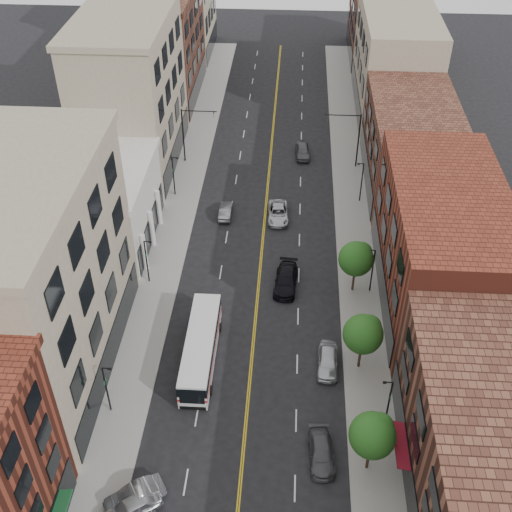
% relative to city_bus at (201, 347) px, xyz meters
% --- Properties ---
extents(ground, '(220.00, 220.00, 0.00)m').
position_rel_city_bus_xyz_m(ground, '(4.38, -13.90, -1.66)').
color(ground, black).
rests_on(ground, ground).
extents(sidewalk_left, '(4.00, 110.00, 0.15)m').
position_rel_city_bus_xyz_m(sidewalk_left, '(-5.62, 21.10, -1.59)').
color(sidewalk_left, gray).
rests_on(sidewalk_left, ground).
extents(sidewalk_right, '(4.00, 110.00, 0.15)m').
position_rel_city_bus_xyz_m(sidewalk_right, '(14.38, 21.10, -1.59)').
color(sidewalk_right, gray).
rests_on(sidewalk_right, ground).
extents(bldg_l_tanoffice, '(10.00, 22.00, 18.00)m').
position_rel_city_bus_xyz_m(bldg_l_tanoffice, '(-12.62, -0.90, 7.34)').
color(bldg_l_tanoffice, gray).
rests_on(bldg_l_tanoffice, ground).
extents(bldg_l_white, '(10.00, 14.00, 8.00)m').
position_rel_city_bus_xyz_m(bldg_l_white, '(-12.62, 17.10, 2.34)').
color(bldg_l_white, silver).
rests_on(bldg_l_white, ground).
extents(bldg_l_far_a, '(10.00, 20.00, 18.00)m').
position_rel_city_bus_xyz_m(bldg_l_far_a, '(-12.62, 34.10, 7.34)').
color(bldg_l_far_a, gray).
rests_on(bldg_l_far_a, ground).
extents(bldg_l_far_b, '(10.00, 20.00, 15.00)m').
position_rel_city_bus_xyz_m(bldg_l_far_b, '(-12.62, 54.10, 5.84)').
color(bldg_l_far_b, '#522B20').
rests_on(bldg_l_far_b, ground).
extents(bldg_r_near, '(10.00, 26.00, 10.00)m').
position_rel_city_bus_xyz_m(bldg_r_near, '(21.38, -13.90, 3.34)').
color(bldg_r_near, '#522B20').
rests_on(bldg_r_near, ground).
extents(bldg_r_mid, '(10.00, 22.00, 12.00)m').
position_rel_city_bus_xyz_m(bldg_r_mid, '(21.38, 10.10, 4.34)').
color(bldg_r_mid, maroon).
rests_on(bldg_r_mid, ground).
extents(bldg_r_far_a, '(10.00, 20.00, 10.00)m').
position_rel_city_bus_xyz_m(bldg_r_far_a, '(21.38, 31.10, 3.34)').
color(bldg_r_far_a, '#522B20').
rests_on(bldg_r_far_a, ground).
extents(bldg_r_far_b, '(10.00, 22.00, 14.00)m').
position_rel_city_bus_xyz_m(bldg_r_far_b, '(21.38, 52.10, 5.34)').
color(bldg_r_far_b, gray).
rests_on(bldg_r_far_b, ground).
extents(bldg_r_far_c, '(10.00, 18.00, 11.00)m').
position_rel_city_bus_xyz_m(bldg_r_far_c, '(21.38, 72.10, 3.84)').
color(bldg_r_far_c, '#522B20').
rests_on(bldg_r_far_c, ground).
extents(tree_r_1, '(3.40, 3.40, 5.59)m').
position_rel_city_bus_xyz_m(tree_r_1, '(13.77, -9.83, 2.47)').
color(tree_r_1, black).
rests_on(tree_r_1, sidewalk_right).
extents(tree_r_2, '(3.40, 3.40, 5.59)m').
position_rel_city_bus_xyz_m(tree_r_2, '(13.77, 0.17, 2.47)').
color(tree_r_2, black).
rests_on(tree_r_2, sidewalk_right).
extents(tree_r_3, '(3.40, 3.40, 5.59)m').
position_rel_city_bus_xyz_m(tree_r_3, '(13.77, 10.17, 2.47)').
color(tree_r_3, black).
rests_on(tree_r_3, sidewalk_right).
extents(lamp_l_1, '(0.81, 0.55, 5.05)m').
position_rel_city_bus_xyz_m(lamp_l_1, '(-6.57, -5.90, 1.31)').
color(lamp_l_1, black).
rests_on(lamp_l_1, sidewalk_left).
extents(lamp_l_2, '(0.81, 0.55, 5.05)m').
position_rel_city_bus_xyz_m(lamp_l_2, '(-6.57, 10.10, 1.31)').
color(lamp_l_2, black).
rests_on(lamp_l_2, sidewalk_left).
extents(lamp_l_3, '(0.81, 0.55, 5.05)m').
position_rel_city_bus_xyz_m(lamp_l_3, '(-6.57, 26.10, 1.31)').
color(lamp_l_3, black).
rests_on(lamp_l_3, sidewalk_left).
extents(lamp_r_1, '(0.81, 0.55, 5.05)m').
position_rel_city_bus_xyz_m(lamp_r_1, '(15.34, -5.90, 1.31)').
color(lamp_r_1, black).
rests_on(lamp_r_1, sidewalk_right).
extents(lamp_r_2, '(0.81, 0.55, 5.05)m').
position_rel_city_bus_xyz_m(lamp_r_2, '(15.34, 10.10, 1.31)').
color(lamp_r_2, black).
rests_on(lamp_r_2, sidewalk_right).
extents(lamp_r_3, '(0.81, 0.55, 5.05)m').
position_rel_city_bus_xyz_m(lamp_r_3, '(15.34, 26.10, 1.31)').
color(lamp_r_3, black).
rests_on(lamp_r_3, sidewalk_right).
extents(signal_mast_left, '(4.49, 0.18, 7.20)m').
position_rel_city_bus_xyz_m(signal_mast_left, '(-5.88, 34.10, 2.98)').
color(signal_mast_left, black).
rests_on(signal_mast_left, sidewalk_left).
extents(signal_mast_right, '(4.49, 0.18, 7.20)m').
position_rel_city_bus_xyz_m(signal_mast_right, '(14.65, 34.10, 2.98)').
color(signal_mast_right, black).
rests_on(signal_mast_right, sidewalk_right).
extents(city_bus, '(2.73, 11.14, 2.86)m').
position_rel_city_bus_xyz_m(city_bus, '(0.00, 0.00, 0.00)').
color(city_bus, silver).
rests_on(city_bus, ground).
extents(car_angle_a, '(4.67, 4.11, 1.52)m').
position_rel_city_bus_xyz_m(car_angle_a, '(-3.02, -14.67, -0.90)').
color(car_angle_a, '#ABAEB3').
rests_on(car_angle_a, ground).
extents(car_angle_b, '(4.45, 3.61, 1.42)m').
position_rel_city_bus_xyz_m(car_angle_b, '(-2.96, -13.67, -0.95)').
color(car_angle_b, '#AEB0B6').
rests_on(car_angle_b, ground).
extents(car_parked_mid, '(2.21, 4.63, 1.30)m').
position_rel_city_bus_xyz_m(car_parked_mid, '(10.30, -9.22, -1.01)').
color(car_parked_mid, '#45454A').
rests_on(car_parked_mid, ground).
extents(car_parked_far, '(1.97, 4.50, 1.51)m').
position_rel_city_bus_xyz_m(car_parked_far, '(11.00, -0.03, -0.91)').
color(car_parked_far, '#B9BCC2').
rests_on(car_parked_far, ground).
extents(car_lane_behind, '(1.36, 3.89, 1.28)m').
position_rel_city_bus_xyz_m(car_lane_behind, '(-0.11, 22.21, -1.02)').
color(car_lane_behind, '#49494E').
rests_on(car_lane_behind, ground).
extents(car_lane_a, '(2.57, 5.50, 1.55)m').
position_rel_city_bus_xyz_m(car_lane_a, '(7.10, 10.41, -0.88)').
color(car_lane_a, black).
rests_on(car_lane_a, ground).
extents(car_lane_b, '(2.56, 5.13, 1.40)m').
position_rel_city_bus_xyz_m(car_lane_b, '(5.89, 22.12, -0.96)').
color(car_lane_b, silver).
rests_on(car_lane_b, ground).
extents(car_lane_c, '(2.11, 4.57, 1.52)m').
position_rel_city_bus_xyz_m(car_lane_c, '(8.57, 36.42, -0.90)').
color(car_lane_c, '#4F4F54').
rests_on(car_lane_c, ground).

